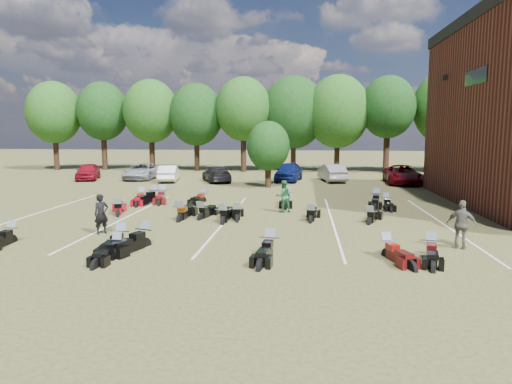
# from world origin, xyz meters

# --- Properties ---
(ground) EXTENTS (160.00, 160.00, 0.00)m
(ground) POSITION_xyz_m (0.00, 0.00, 0.00)
(ground) COLOR brown
(ground) RESTS_ON ground
(car_0) EXTENTS (2.87, 4.53, 1.44)m
(car_0) POSITION_xyz_m (-17.91, 19.24, 0.72)
(car_0) COLOR maroon
(car_0) RESTS_ON ground
(car_1) EXTENTS (2.16, 4.34, 1.37)m
(car_1) POSITION_xyz_m (-10.55, 18.63, 0.68)
(car_1) COLOR silver
(car_1) RESTS_ON ground
(car_2) EXTENTS (2.36, 5.09, 1.41)m
(car_2) POSITION_xyz_m (-13.39, 20.14, 0.71)
(car_2) COLOR #94989C
(car_2) RESTS_ON ground
(car_3) EXTENTS (3.42, 4.85, 1.30)m
(car_3) POSITION_xyz_m (-6.54, 18.74, 0.65)
(car_3) COLOR black
(car_3) RESTS_ON ground
(car_4) EXTENTS (2.54, 4.87, 1.58)m
(car_4) POSITION_xyz_m (-0.60, 20.02, 0.79)
(car_4) COLOR #0B1650
(car_4) RESTS_ON ground
(car_5) EXTENTS (2.36, 4.64, 1.46)m
(car_5) POSITION_xyz_m (3.02, 20.08, 0.73)
(car_5) COLOR #A1A29D
(car_5) RESTS_ON ground
(car_6) EXTENTS (2.69, 5.48, 1.50)m
(car_6) POSITION_xyz_m (8.48, 18.86, 0.75)
(car_6) COLOR #59050E
(car_6) RESTS_ON ground
(car_7) EXTENTS (3.36, 4.91, 1.32)m
(car_7) POSITION_xyz_m (13.21, 19.47, 0.66)
(car_7) COLOR #3C3B41
(car_7) RESTS_ON ground
(person_black) EXTENTS (0.71, 0.71, 1.65)m
(person_black) POSITION_xyz_m (-7.62, -0.65, 0.83)
(person_black) COLOR black
(person_black) RESTS_ON ground
(person_green) EXTENTS (1.00, 0.90, 1.68)m
(person_green) POSITION_xyz_m (-0.40, 5.17, 0.84)
(person_green) COLOR #246033
(person_green) RESTS_ON ground
(person_grey) EXTENTS (1.12, 0.86, 1.77)m
(person_grey) POSITION_xyz_m (6.29, -1.62, 0.88)
(person_grey) COLOR #56534A
(person_grey) RESTS_ON ground
(motorcycle_0) EXTENTS (0.76, 2.12, 1.17)m
(motorcycle_0) POSITION_xyz_m (-10.39, -2.45, 0.00)
(motorcycle_0) COLOR black
(motorcycle_0) RESTS_ON ground
(motorcycle_1) EXTENTS (0.73, 2.03, 1.12)m
(motorcycle_1) POSITION_xyz_m (-5.68, -3.79, 0.00)
(motorcycle_1) COLOR black
(motorcycle_1) RESTS_ON ground
(motorcycle_2) EXTENTS (0.84, 2.30, 1.26)m
(motorcycle_2) POSITION_xyz_m (-5.94, -2.79, 0.00)
(motorcycle_2) COLOR black
(motorcycle_2) RESTS_ON ground
(motorcycle_3) EXTENTS (1.45, 2.50, 1.33)m
(motorcycle_3) POSITION_xyz_m (-5.15, -2.54, 0.00)
(motorcycle_3) COLOR black
(motorcycle_3) RESTS_ON ground
(motorcycle_4) EXTENTS (0.97, 2.32, 1.25)m
(motorcycle_4) POSITION_xyz_m (-0.49, -3.20, 0.00)
(motorcycle_4) COLOR black
(motorcycle_4) RESTS_ON ground
(motorcycle_5) EXTENTS (1.12, 2.24, 1.19)m
(motorcycle_5) POSITION_xyz_m (4.90, -2.93, 0.00)
(motorcycle_5) COLOR black
(motorcycle_5) RESTS_ON ground
(motorcycle_6) EXTENTS (1.28, 2.19, 1.16)m
(motorcycle_6) POSITION_xyz_m (3.48, -3.00, 0.00)
(motorcycle_6) COLOR #3D0809
(motorcycle_6) RESTS_ON ground
(motorcycle_7) EXTENTS (1.51, 2.50, 1.33)m
(motorcycle_7) POSITION_xyz_m (-8.55, 3.21, 0.00)
(motorcycle_7) COLOR maroon
(motorcycle_7) RESTS_ON ground
(motorcycle_8) EXTENTS (0.91, 2.51, 1.38)m
(motorcycle_8) POSITION_xyz_m (-5.12, 2.27, 0.00)
(motorcycle_8) COLOR black
(motorcycle_8) RESTS_ON ground
(motorcycle_9) EXTENTS (1.14, 2.30, 1.23)m
(motorcycle_9) POSITION_xyz_m (-4.24, 2.80, 0.00)
(motorcycle_9) COLOR black
(motorcycle_9) RESTS_ON ground
(motorcycle_10) EXTENTS (0.77, 2.43, 1.36)m
(motorcycle_10) POSITION_xyz_m (-3.00, 1.88, 0.00)
(motorcycle_10) COLOR black
(motorcycle_10) RESTS_ON ground
(motorcycle_11) EXTENTS (1.05, 2.35, 1.26)m
(motorcycle_11) POSITION_xyz_m (-2.44, 2.47, 0.00)
(motorcycle_11) COLOR black
(motorcycle_11) RESTS_ON ground
(motorcycle_12) EXTENTS (0.96, 2.29, 1.24)m
(motorcycle_12) POSITION_xyz_m (1.00, 2.61, 0.00)
(motorcycle_12) COLOR black
(motorcycle_12) RESTS_ON ground
(motorcycle_13) EXTENTS (1.37, 2.27, 1.21)m
(motorcycle_13) POSITION_xyz_m (3.67, 2.52, 0.00)
(motorcycle_13) COLOR black
(motorcycle_13) RESTS_ON ground
(motorcycle_14) EXTENTS (1.22, 2.53, 1.36)m
(motorcycle_14) POSITION_xyz_m (-7.86, 8.31, 0.00)
(motorcycle_14) COLOR #500B0D
(motorcycle_14) RESTS_ON ground
(motorcycle_15) EXTENTS (1.12, 2.37, 1.27)m
(motorcycle_15) POSITION_xyz_m (-8.91, 7.55, 0.00)
(motorcycle_15) COLOR maroon
(motorcycle_15) RESTS_ON ground
(motorcycle_16) EXTENTS (1.20, 2.49, 1.33)m
(motorcycle_16) POSITION_xyz_m (-8.31, 8.04, 0.00)
(motorcycle_16) COLOR black
(motorcycle_16) RESTS_ON ground
(motorcycle_17) EXTENTS (1.11, 2.12, 1.13)m
(motorcycle_17) POSITION_xyz_m (-5.29, 8.08, 0.00)
(motorcycle_17) COLOR black
(motorcycle_17) RESTS_ON ground
(motorcycle_18) EXTENTS (0.77, 2.40, 1.34)m
(motorcycle_18) POSITION_xyz_m (-0.31, 7.95, 0.00)
(motorcycle_18) COLOR black
(motorcycle_18) RESTS_ON ground
(motorcycle_19) EXTENTS (0.66, 2.03, 1.13)m
(motorcycle_19) POSITION_xyz_m (5.21, 7.23, 0.00)
(motorcycle_19) COLOR black
(motorcycle_19) RESTS_ON ground
(motorcycle_20) EXTENTS (1.21, 2.51, 1.34)m
(motorcycle_20) POSITION_xyz_m (4.81, 8.11, 0.00)
(motorcycle_20) COLOR black
(motorcycle_20) RESTS_ON ground
(tree_line) EXTENTS (56.00, 6.00, 9.79)m
(tree_line) POSITION_xyz_m (-1.00, 29.00, 6.31)
(tree_line) COLOR black
(tree_line) RESTS_ON ground
(young_tree_midfield) EXTENTS (3.20, 3.20, 4.70)m
(young_tree_midfield) POSITION_xyz_m (-2.00, 15.50, 3.09)
(young_tree_midfield) COLOR black
(young_tree_midfield) RESTS_ON ground
(parking_lines) EXTENTS (20.10, 14.00, 0.01)m
(parking_lines) POSITION_xyz_m (-3.00, 3.00, 0.01)
(parking_lines) COLOR silver
(parking_lines) RESTS_ON ground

